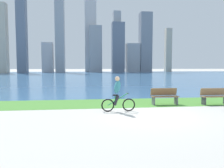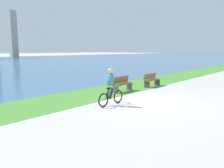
# 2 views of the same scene
# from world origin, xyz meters

# --- Properties ---
(ground_plane) EXTENTS (300.00, 300.00, 0.00)m
(ground_plane) POSITION_xyz_m (0.00, 0.00, 0.00)
(ground_plane) COLOR #B2AFA8
(grass_strip_bayside) EXTENTS (120.00, 3.22, 0.01)m
(grass_strip_bayside) POSITION_xyz_m (0.00, 3.38, 0.00)
(grass_strip_bayside) COLOR #478433
(grass_strip_bayside) RESTS_ON ground
(cyclist_lead) EXTENTS (1.60, 0.52, 1.65)m
(cyclist_lead) POSITION_xyz_m (-1.38, 0.94, 0.83)
(cyclist_lead) COLOR black
(cyclist_lead) RESTS_ON ground
(bench_near_path) EXTENTS (1.50, 0.47, 0.90)m
(bench_near_path) POSITION_xyz_m (4.24, 2.24, 0.45)
(bench_near_path) COLOR olive
(bench_near_path) RESTS_ON ground
(bench_far_along_path) EXTENTS (1.50, 0.47, 0.90)m
(bench_far_along_path) POSITION_xyz_m (1.50, 2.58, 0.45)
(bench_far_along_path) COLOR brown
(bench_far_along_path) RESTS_ON ground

